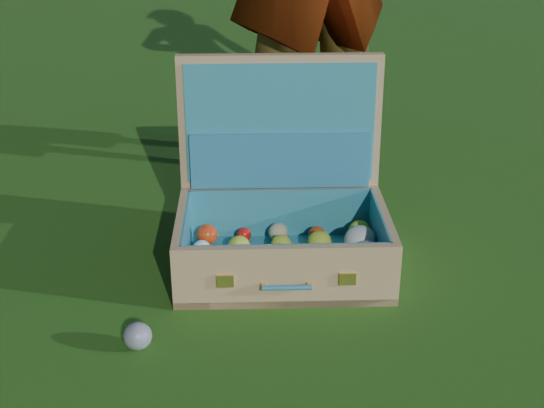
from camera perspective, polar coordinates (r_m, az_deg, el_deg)
The scene contains 3 objects.
ground at distance 1.83m, azimuth 3.19°, elevation -6.84°, with size 60.00×60.00×0.00m, color #215114.
stray_ball at distance 1.65m, azimuth -10.08°, elevation -9.76°, with size 0.06×0.06×0.06m, color teal.
suitcase at distance 1.91m, azimuth 1.00°, elevation -0.45°, with size 0.63×0.56×0.50m.
Camera 1 is at (-0.70, -1.39, 0.96)m, focal length 50.00 mm.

